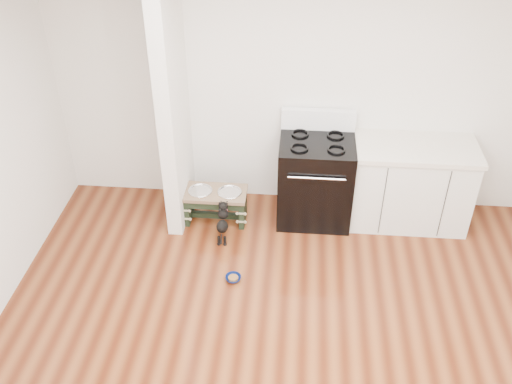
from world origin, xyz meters
name	(u,v)px	position (x,y,z in m)	size (l,w,h in m)	color
ground	(279,380)	(0.00, 0.00, 0.00)	(5.00, 5.00, 0.00)	#471B0C
room_shell	(285,218)	(0.00, 0.00, 1.62)	(5.00, 5.00, 5.00)	silver
partition_wall	(172,100)	(-1.18, 2.10, 1.35)	(0.15, 0.80, 2.70)	silver
oven_range	(315,179)	(0.25, 2.16, 0.48)	(0.76, 0.69, 1.14)	black
cabinet_run	(410,184)	(1.23, 2.18, 0.45)	(1.24, 0.64, 0.91)	silver
dog_feeder	(215,200)	(-0.79, 1.99, 0.26)	(0.66, 0.35, 0.38)	black
puppy	(223,221)	(-0.67, 1.68, 0.22)	(0.12, 0.34, 0.40)	black
floor_bowl	(233,278)	(-0.49, 1.08, 0.02)	(0.15, 0.15, 0.05)	#0B194E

